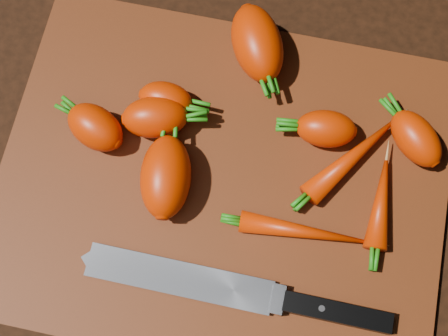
# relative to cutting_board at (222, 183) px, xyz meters

# --- Properties ---
(ground) EXTENTS (2.00, 2.00, 0.01)m
(ground) POSITION_rel_cutting_board_xyz_m (0.00, 0.00, -0.01)
(ground) COLOR black
(cutting_board) EXTENTS (0.50, 0.40, 0.01)m
(cutting_board) POSITION_rel_cutting_board_xyz_m (0.00, 0.00, 0.00)
(cutting_board) COLOR maroon
(cutting_board) RESTS_ON ground
(carrot_0) EXTENTS (0.08, 0.06, 0.05)m
(carrot_0) POSITION_rel_cutting_board_xyz_m (-0.09, 0.05, 0.03)
(carrot_0) COLOR #C12800
(carrot_0) RESTS_ON cutting_board
(carrot_1) EXTENTS (0.08, 0.07, 0.05)m
(carrot_1) POSITION_rel_cutting_board_xyz_m (-0.15, 0.03, 0.03)
(carrot_1) COLOR #C12800
(carrot_1) RESTS_ON cutting_board
(carrot_2) EXTENTS (0.09, 0.11, 0.06)m
(carrot_2) POSITION_rel_cutting_board_xyz_m (0.01, 0.16, 0.03)
(carrot_2) COLOR #C12800
(carrot_2) RESTS_ON cutting_board
(carrot_3) EXTENTS (0.07, 0.10, 0.06)m
(carrot_3) POSITION_rel_cutting_board_xyz_m (-0.06, -0.02, 0.03)
(carrot_3) COLOR #C12800
(carrot_3) RESTS_ON cutting_board
(carrot_4) EXTENTS (0.07, 0.05, 0.04)m
(carrot_4) POSITION_rel_cutting_board_xyz_m (0.10, 0.08, 0.03)
(carrot_4) COLOR #C12800
(carrot_4) RESTS_ON cutting_board
(carrot_5) EXTENTS (0.06, 0.04, 0.04)m
(carrot_5) POSITION_rel_cutting_board_xyz_m (-0.08, 0.08, 0.03)
(carrot_5) COLOR #C12800
(carrot_5) RESTS_ON cutting_board
(carrot_6) EXTENTS (0.08, 0.08, 0.04)m
(carrot_6) POSITION_rel_cutting_board_xyz_m (0.20, 0.09, 0.03)
(carrot_6) COLOR #C12800
(carrot_6) RESTS_ON cutting_board
(carrot_7) EXTENTS (0.10, 0.12, 0.03)m
(carrot_7) POSITION_rel_cutting_board_xyz_m (0.14, 0.05, 0.02)
(carrot_7) COLOR #C12800
(carrot_7) RESTS_ON cutting_board
(carrot_8) EXTENTS (0.14, 0.03, 0.02)m
(carrot_8) POSITION_rel_cutting_board_xyz_m (0.10, -0.04, 0.02)
(carrot_8) COLOR #C12800
(carrot_8) RESTS_ON cutting_board
(carrot_9) EXTENTS (0.03, 0.10, 0.03)m
(carrot_9) POSITION_rel_cutting_board_xyz_m (0.17, 0.01, 0.02)
(carrot_9) COLOR #C12800
(carrot_9) RESTS_ON cutting_board
(knife) EXTENTS (0.33, 0.04, 0.02)m
(knife) POSITION_rel_cutting_board_xyz_m (-0.00, -0.12, 0.01)
(knife) COLOR gray
(knife) RESTS_ON cutting_board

